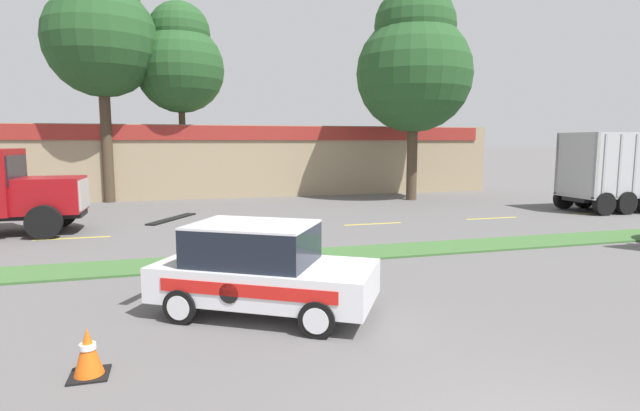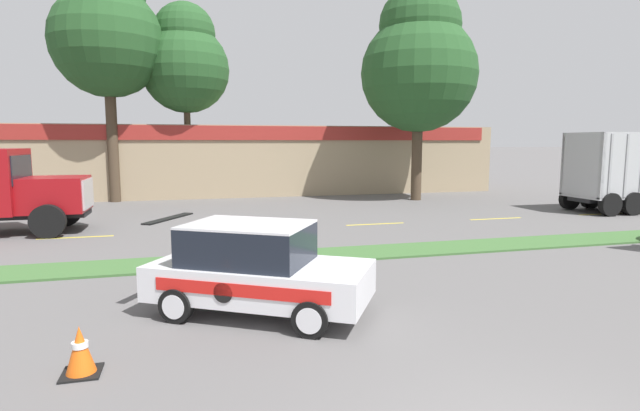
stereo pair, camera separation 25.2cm
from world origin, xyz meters
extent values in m
cube|color=#3D6633|center=(0.00, 9.62, 0.03)|extent=(120.00, 1.67, 0.06)
cube|color=yellow|center=(-7.00, 14.46, 0.00)|extent=(2.40, 0.14, 0.01)
cube|color=yellow|center=(-1.60, 14.46, 0.00)|extent=(2.40, 0.14, 0.01)
cube|color=yellow|center=(3.80, 14.46, 0.00)|extent=(2.40, 0.14, 0.01)
cube|color=yellow|center=(9.20, 14.46, 0.00)|extent=(2.40, 0.14, 0.01)
cube|color=yellow|center=(14.60, 14.46, 0.00)|extent=(2.40, 0.14, 0.01)
cube|color=maroon|center=(-7.85, 15.83, 1.36)|extent=(2.07, 2.10, 1.23)
cube|color=#B7B7BC|center=(-6.78, 15.83, 1.36)|extent=(0.06, 1.80, 1.04)
cube|color=black|center=(-8.86, 15.83, 2.25)|extent=(0.04, 2.18, 1.00)
cylinder|color=black|center=(-7.85, 14.57, 0.56)|extent=(1.13, 0.30, 1.13)
cylinder|color=black|center=(-7.85, 17.09, 0.56)|extent=(1.13, 0.30, 1.13)
cube|color=#ADADB2|center=(16.77, 15.01, 0.75)|extent=(5.93, 2.42, 0.12)
cube|color=#ADADB2|center=(13.89, 15.01, 2.19)|extent=(0.16, 2.42, 2.88)
cube|color=#ADADB2|center=(16.77, 16.14, 2.19)|extent=(5.93, 0.16, 2.88)
cube|color=#99999E|center=(14.23, 13.78, 2.19)|extent=(0.10, 0.04, 2.74)
cube|color=#99999E|center=(15.08, 13.78, 2.19)|extent=(0.10, 0.04, 2.74)
cube|color=#99999E|center=(15.92, 13.78, 2.19)|extent=(0.10, 0.04, 2.74)
cylinder|color=black|center=(14.41, 13.82, 0.51)|extent=(1.02, 0.30, 1.02)
cylinder|color=black|center=(14.41, 16.20, 0.51)|extent=(1.02, 0.30, 1.02)
cylinder|color=black|center=(15.61, 13.82, 0.51)|extent=(1.02, 0.30, 1.02)
cylinder|color=black|center=(15.61, 16.20, 0.51)|extent=(1.02, 0.30, 1.02)
cylinder|color=black|center=(16.81, 16.20, 0.51)|extent=(1.02, 0.30, 1.02)
cube|color=white|center=(-2.01, 5.39, 0.63)|extent=(4.42, 3.67, 0.65)
cube|color=black|center=(-2.22, 5.51, 1.31)|extent=(2.74, 2.55, 0.70)
cube|color=white|center=(-2.22, 5.51, 1.67)|extent=(2.74, 2.55, 0.04)
cube|color=black|center=(-3.65, 6.37, 1.71)|extent=(0.94, 1.38, 0.03)
cube|color=red|center=(-2.49, 4.58, 0.70)|extent=(2.77, 1.66, 0.23)
cylinder|color=black|center=(-2.75, 4.73, 0.63)|extent=(0.31, 0.19, 0.36)
cylinder|color=black|center=(-1.39, 3.98, 0.31)|extent=(0.64, 0.49, 0.62)
cylinder|color=silver|center=(-1.45, 3.89, 0.31)|extent=(0.38, 0.23, 0.44)
cylinder|color=black|center=(-0.48, 5.51, 0.31)|extent=(0.64, 0.49, 0.62)
cylinder|color=silver|center=(-0.42, 5.60, 0.31)|extent=(0.38, 0.23, 0.44)
cylinder|color=black|center=(-3.54, 5.26, 0.31)|extent=(0.64, 0.49, 0.62)
cylinder|color=silver|center=(-3.59, 5.17, 0.31)|extent=(0.38, 0.23, 0.44)
cylinder|color=black|center=(-2.62, 6.79, 0.31)|extent=(0.64, 0.49, 0.62)
cylinder|color=silver|center=(-2.57, 6.88, 0.31)|extent=(0.38, 0.23, 0.44)
cube|color=black|center=(-4.78, 3.52, 0.01)|extent=(0.52, 0.52, 0.03)
cone|color=#EA5B14|center=(-4.78, 3.52, 0.36)|extent=(0.40, 0.40, 0.66)
cylinder|color=white|center=(-4.78, 3.52, 0.42)|extent=(0.22, 0.22, 0.08)
cube|color=#9E896B|center=(1.19, 31.16, 2.09)|extent=(29.46, 12.00, 4.17)
cube|color=maroon|center=(1.19, 25.11, 3.72)|extent=(27.99, 0.10, 0.80)
cylinder|color=#473828|center=(-3.20, 25.82, 2.96)|extent=(0.36, 0.36, 5.91)
sphere|color=#234C23|center=(-3.20, 25.82, 7.24)|extent=(4.83, 4.83, 4.83)
sphere|color=#234C23|center=(-3.20, 25.82, 9.17)|extent=(3.38, 3.38, 3.38)
cylinder|color=#473828|center=(9.02, 21.72, 2.58)|extent=(0.58, 0.58, 5.15)
sphere|color=#234C23|center=(9.02, 21.72, 6.88)|extent=(6.28, 6.28, 6.28)
sphere|color=#234C23|center=(9.02, 21.72, 9.39)|extent=(4.40, 4.40, 4.40)
cylinder|color=#473828|center=(-7.09, 25.07, 3.41)|extent=(0.56, 0.56, 6.82)
sphere|color=#234C23|center=(-7.09, 25.07, 8.40)|extent=(5.74, 5.74, 5.74)
camera|label=1|loc=(-3.51, -3.60, 3.19)|focal=28.00mm
camera|label=2|loc=(-3.26, -3.67, 3.19)|focal=28.00mm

